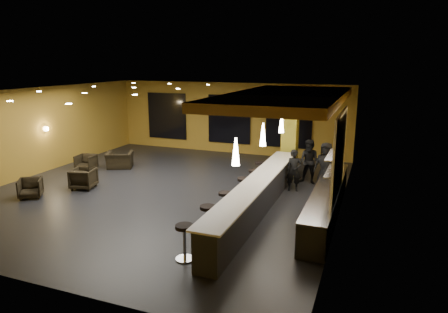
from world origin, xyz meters
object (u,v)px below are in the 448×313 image
(armchair_b, at_px, (84,179))
(staff_b, at_px, (310,162))
(staff_c, at_px, (325,165))
(bar_stool_1, at_px, (208,217))
(armchair_d, at_px, (120,160))
(staff_a, at_px, (294,170))
(bar_stool_2, at_px, (225,201))
(pendant_2, at_px, (282,123))
(armchair_a, at_px, (30,188))
(bar_stool_4, at_px, (254,177))
(bar_counter, at_px, (257,197))
(column, at_px, (290,132))
(prep_counter, at_px, (326,202))
(pendant_0, at_px, (236,152))
(bar_stool_5, at_px, (259,169))
(pendant_1, at_px, (263,135))
(armchair_c, at_px, (86,162))
(bar_stool_0, at_px, (184,238))
(bar_stool_3, at_px, (243,187))

(armchair_b, bearing_deg, staff_b, -169.42)
(staff_b, xyz_separation_m, staff_c, (0.61, -0.31, -0.00))
(armchair_b, xyz_separation_m, bar_stool_1, (5.84, -2.16, 0.18))
(armchair_b, xyz_separation_m, armchair_d, (-0.47, 2.88, -0.02))
(staff_a, bearing_deg, bar_stool_2, -127.48)
(pendant_2, height_order, staff_a, pendant_2)
(armchair_a, bearing_deg, bar_stool_4, -9.04)
(staff_c, relative_size, armchair_d, 1.56)
(bar_stool_2, bearing_deg, bar_counter, 40.96)
(bar_stool_2, bearing_deg, column, 81.51)
(staff_c, bearing_deg, prep_counter, -70.87)
(armchair_a, xyz_separation_m, bar_stool_2, (6.80, 0.68, 0.17))
(staff_a, relative_size, bar_stool_1, 1.75)
(staff_c, distance_m, armchair_b, 8.80)
(bar_counter, relative_size, armchair_b, 9.83)
(pendant_0, height_order, bar_stool_5, pendant_0)
(column, height_order, staff_c, column)
(bar_counter, distance_m, column, 4.77)
(pendant_1, height_order, bar_stool_5, pendant_1)
(staff_c, bearing_deg, pendant_1, -108.71)
(armchair_d, distance_m, bar_stool_2, 7.25)
(prep_counter, bearing_deg, staff_b, 107.97)
(pendant_0, xyz_separation_m, armchair_c, (-8.17, 4.15, -2.01))
(bar_stool_0, bearing_deg, bar_stool_4, 89.87)
(armchair_a, xyz_separation_m, bar_stool_4, (6.86, 3.42, 0.16))
(bar_stool_5, bearing_deg, prep_counter, -44.06)
(staff_a, bearing_deg, armchair_d, 162.73)
(pendant_0, xyz_separation_m, pendant_1, (0.00, 2.50, 0.00))
(armchair_a, bearing_deg, armchair_d, 47.33)
(armchair_d, bearing_deg, bar_counter, 132.76)
(pendant_0, height_order, bar_stool_3, pendant_0)
(pendant_2, bearing_deg, bar_counter, -90.00)
(pendant_2, bearing_deg, staff_c, 10.73)
(bar_counter, distance_m, bar_stool_5, 3.39)
(pendant_1, bearing_deg, armchair_a, -166.19)
(column, height_order, pendant_0, column)
(column, height_order, bar_stool_2, column)
(column, bearing_deg, staff_b, -44.85)
(armchair_c, height_order, bar_stool_4, bar_stool_4)
(staff_b, bearing_deg, bar_counter, -98.66)
(bar_stool_1, height_order, bar_stool_4, bar_stool_1)
(staff_b, distance_m, armchair_d, 8.08)
(column, height_order, bar_stool_1, column)
(column, distance_m, pendant_2, 1.71)
(staff_c, height_order, armchair_c, staff_c)
(pendant_2, bearing_deg, bar_stool_4, -127.86)
(pendant_1, relative_size, staff_c, 0.41)
(column, distance_m, staff_b, 1.66)
(pendant_1, relative_size, armchair_d, 0.65)
(pendant_1, distance_m, bar_stool_5, 3.46)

